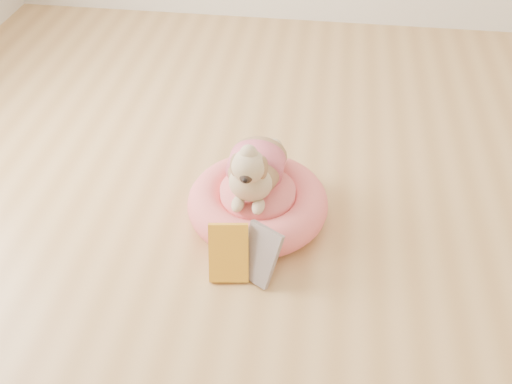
# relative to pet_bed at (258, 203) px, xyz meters

# --- Properties ---
(floor) EXTENTS (4.50, 4.50, 0.00)m
(floor) POSITION_rel_pet_bed_xyz_m (0.07, -0.31, -0.07)
(floor) COLOR tan
(floor) RESTS_ON ground
(pet_bed) EXTENTS (0.57, 0.57, 0.15)m
(pet_bed) POSITION_rel_pet_bed_xyz_m (0.00, 0.00, 0.00)
(pet_bed) COLOR #FA6462
(pet_bed) RESTS_ON floor
(dog) EXTENTS (0.29, 0.41, 0.29)m
(dog) POSITION_rel_pet_bed_xyz_m (-0.02, 0.01, 0.22)
(dog) COLOR brown
(dog) RESTS_ON pet_bed
(book_yellow) EXTENTS (0.16, 0.14, 0.21)m
(book_yellow) POSITION_rel_pet_bed_xyz_m (-0.06, -0.32, 0.03)
(book_yellow) COLOR yellow
(book_yellow) RESTS_ON floor
(book_white) EXTENTS (0.18, 0.17, 0.20)m
(book_white) POSITION_rel_pet_bed_xyz_m (0.05, -0.31, 0.03)
(book_white) COLOR white
(book_white) RESTS_ON floor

